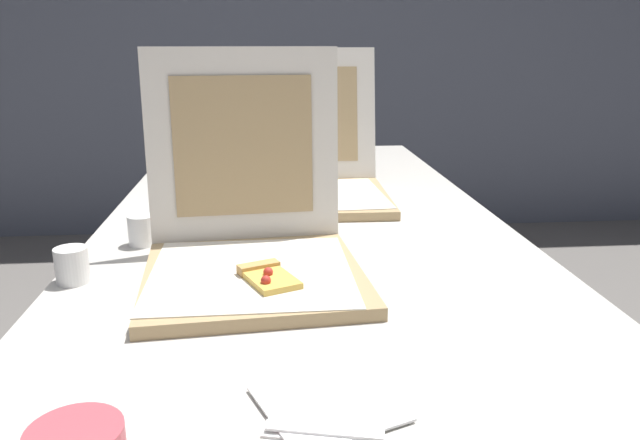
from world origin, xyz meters
name	(u,v)px	position (x,y,z in m)	size (l,w,h in m)	color
wall_back	(277,12)	(0.00, 3.02, 1.30)	(10.00, 0.10, 2.60)	slate
table	(305,246)	(0.00, 0.58, 0.70)	(0.91, 2.11, 0.75)	beige
pizza_box_front	(252,245)	(-0.11, 0.30, 0.80)	(0.40, 0.42, 0.39)	tan
pizza_box_middle	(315,177)	(0.04, 0.84, 0.80)	(0.37, 0.46, 0.38)	tan
cup_white_far	(210,179)	(-0.24, 0.95, 0.78)	(0.06, 0.06, 0.06)	white
cup_white_mid	(183,207)	(-0.27, 0.66, 0.78)	(0.06, 0.06, 0.06)	white
cup_white_near_center	(142,230)	(-0.33, 0.48, 0.78)	(0.06, 0.06, 0.06)	white
cup_white_near_left	(72,265)	(-0.41, 0.29, 0.78)	(0.06, 0.06, 0.06)	white
napkin_pile	(327,405)	(-0.02, -0.12, 0.75)	(0.18, 0.18, 0.01)	white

